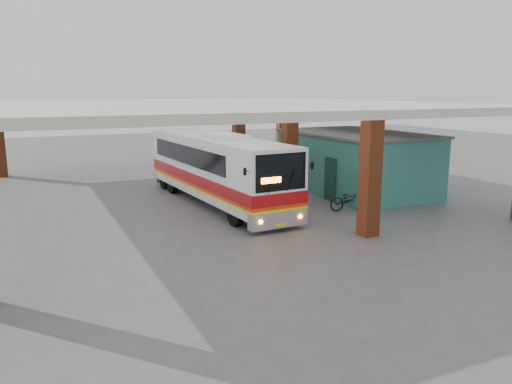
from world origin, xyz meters
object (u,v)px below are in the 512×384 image
object	(u,v)px
coach_bus	(217,168)
pedestrian	(278,203)
motorcycle	(350,199)
red_chair	(281,181)

from	to	relation	value
coach_bus	pedestrian	world-z (taller)	coach_bus
motorcycle	red_chair	world-z (taller)	motorcycle
motorcycle	red_chair	xyz separation A→B (m)	(-0.23, 6.01, -0.18)
red_chair	coach_bus	bearing A→B (deg)	-173.44
motorcycle	pedestrian	bearing A→B (deg)	108.67
coach_bus	red_chair	xyz separation A→B (m)	(4.61, 2.25, -1.34)
pedestrian	red_chair	world-z (taller)	pedestrian
coach_bus	motorcycle	distance (m)	6.24
pedestrian	red_chair	xyz separation A→B (m)	(3.89, 7.01, -0.60)
motorcycle	red_chair	bearing A→B (deg)	7.25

